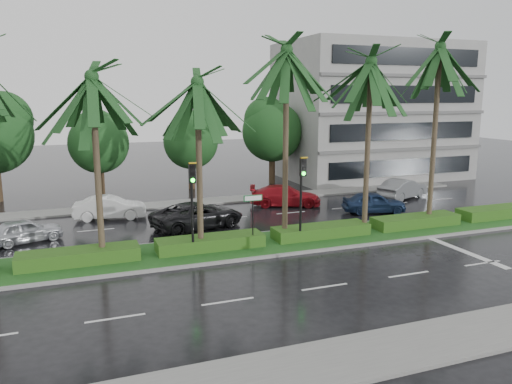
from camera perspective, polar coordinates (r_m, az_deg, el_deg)
name	(u,v)px	position (r m, az deg, el deg)	size (l,w,h in m)	color
ground	(276,251)	(24.45, 2.26, -6.71)	(120.00, 120.00, 0.00)	black
near_sidewalk	(408,347)	(16.23, 16.97, -16.56)	(40.00, 2.40, 0.12)	slate
far_sidewalk	(210,201)	(35.44, -5.28, -1.05)	(40.00, 2.00, 0.12)	slate
median	(268,243)	(25.31, 1.38, -5.90)	(36.00, 4.00, 0.15)	gray
hedge	(268,236)	(25.21, 1.38, -5.09)	(35.20, 1.40, 0.60)	#234D16
lane_markings	(335,246)	(25.38, 9.01, -6.16)	(34.00, 13.06, 0.01)	silver
palm_row	(244,76)	(23.81, -1.39, 13.15)	(26.30, 4.20, 10.68)	#423726
signal_median_left	(192,195)	(22.77, -7.30, -0.33)	(0.34, 0.42, 4.36)	black
signal_median_right	(302,187)	(24.59, 5.27, 0.56)	(0.34, 0.42, 4.36)	black
street_sign	(253,208)	(23.97, -0.35, -1.80)	(0.95, 0.09, 2.60)	black
bg_trees	(191,131)	(40.20, -7.41, 6.91)	(33.26, 5.36, 7.75)	#3A281A
building	(371,111)	(47.31, 13.05, 9.00)	(16.00, 10.00, 12.00)	gray
car_silver	(25,231)	(28.17, -24.91, -4.04)	(3.66, 1.47, 1.25)	silver
car_white	(110,208)	(31.68, -16.34, -1.71)	(4.27, 1.49, 1.41)	silver
car_darkgrey	(198,215)	(28.54, -6.68, -2.63)	(5.35, 2.47, 1.49)	black
car_red	(285,196)	(34.04, 3.37, -0.42)	(4.81, 1.95, 1.40)	maroon
car_blue	(374,202)	(32.86, 13.33, -1.16)	(3.99, 1.61, 1.36)	navy
car_grey	(403,189)	(37.89, 16.41, 0.37)	(4.44, 1.55, 1.46)	slate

